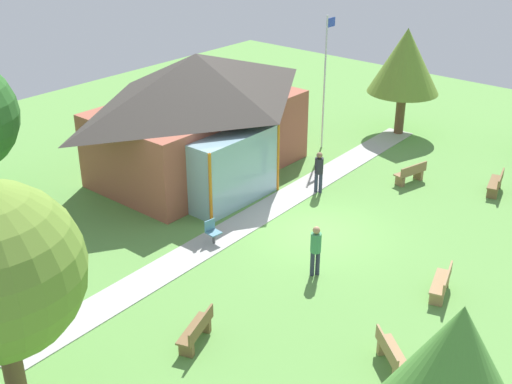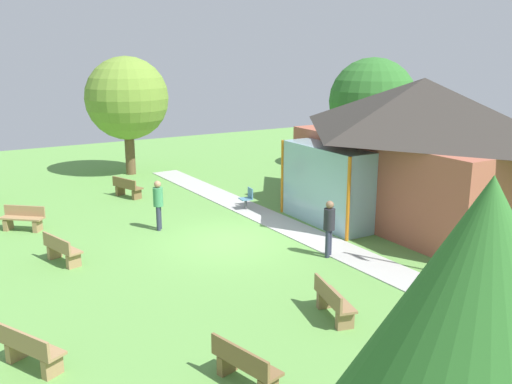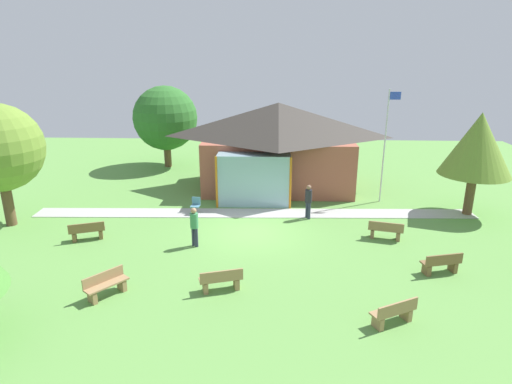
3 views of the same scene
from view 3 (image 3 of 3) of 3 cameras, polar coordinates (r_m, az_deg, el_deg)
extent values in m
plane|color=#609947|center=(20.25, -0.52, -5.24)|extent=(44.00, 44.00, 0.00)
cube|color=#A35642|center=(26.37, 2.84, 3.86)|extent=(8.59, 5.10, 3.10)
pyramid|color=#38332D|center=(25.86, 2.93, 9.36)|extent=(9.59, 6.10, 2.01)
cube|color=#8CB2BF|center=(23.39, -0.28, 1.63)|extent=(3.87, 1.20, 2.79)
cylinder|color=orange|center=(22.98, -5.17, 1.26)|extent=(0.12, 0.12, 2.79)
cylinder|color=orange|center=(22.81, 4.51, 1.15)|extent=(0.12, 0.12, 2.79)
cube|color=#ADADA8|center=(22.47, -0.21, -2.78)|extent=(22.45, 2.03, 0.03)
cylinder|color=silver|center=(24.39, 16.40, 5.61)|extent=(0.08, 0.08, 6.11)
cube|color=blue|center=(24.07, 17.69, 11.89)|extent=(0.60, 0.02, 0.40)
cube|color=#9E7A51|center=(14.39, 17.43, -14.55)|extent=(1.53, 1.08, 0.06)
cube|color=#9E7A51|center=(14.21, 15.61, -16.05)|extent=(0.33, 0.43, 0.39)
cube|color=#9E7A51|center=(14.86, 18.97, -14.76)|extent=(0.33, 0.43, 0.39)
cube|color=#9E7A51|center=(14.17, 18.04, -14.17)|extent=(1.36, 0.74, 0.36)
cube|color=olive|center=(20.22, 16.56, -4.67)|extent=(1.56, 0.79, 0.06)
cube|color=olive|center=(20.32, 14.94, -5.20)|extent=(0.25, 0.43, 0.39)
cube|color=olive|center=(20.34, 18.04, -5.47)|extent=(0.25, 0.43, 0.39)
cube|color=olive|center=(19.97, 16.60, -4.32)|extent=(1.47, 0.43, 0.36)
cube|color=brown|center=(20.69, -21.18, -4.65)|extent=(1.56, 0.93, 0.06)
cube|color=brown|center=(20.83, -22.61, -5.43)|extent=(0.29, 0.43, 0.39)
cube|color=brown|center=(20.75, -19.58, -5.17)|extent=(0.29, 0.43, 0.39)
cube|color=brown|center=(20.44, -21.27, -4.31)|extent=(1.43, 0.57, 0.36)
cube|color=#9E7A51|center=(15.93, -18.90, -11.33)|extent=(1.30, 1.43, 0.06)
cube|color=#9E7A51|center=(16.28, -17.10, -11.50)|extent=(0.41, 0.38, 0.39)
cube|color=#9E7A51|center=(15.85, -20.57, -12.75)|extent=(0.41, 0.38, 0.39)
cube|color=#9E7A51|center=(15.98, -19.32, -10.42)|extent=(1.01, 1.19, 0.36)
cube|color=brown|center=(17.94, 22.95, -8.40)|extent=(1.56, 0.79, 0.06)
cube|color=brown|center=(17.75, 21.36, -9.39)|extent=(0.25, 0.43, 0.39)
cube|color=brown|center=(18.35, 24.29, -8.86)|extent=(0.25, 0.43, 0.39)
cube|color=brown|center=(17.71, 23.38, -8.04)|extent=(1.47, 0.43, 0.36)
cube|color=#9E7A51|center=(15.50, -4.62, -11.18)|extent=(1.56, 0.85, 0.06)
cube|color=#9E7A51|center=(15.56, -6.63, -12.20)|extent=(0.27, 0.43, 0.39)
cube|color=#9E7A51|center=(15.71, -2.57, -11.77)|extent=(0.27, 0.43, 0.39)
cube|color=#9E7A51|center=(15.24, -4.51, -10.83)|extent=(1.45, 0.49, 0.36)
cube|color=teal|center=(22.44, -7.94, -1.82)|extent=(0.49, 0.49, 0.04)
cube|color=teal|center=(22.55, -7.82, -1.13)|extent=(0.44, 0.09, 0.40)
cylinder|color=#4C4C51|center=(22.52, -7.91, -2.38)|extent=(0.10, 0.10, 0.42)
cylinder|color=#4C4C51|center=(22.59, -7.89, -2.85)|extent=(0.36, 0.36, 0.02)
cylinder|color=#2D3347|center=(18.80, -7.78, -5.90)|extent=(0.14, 0.14, 0.85)
cylinder|color=#2D3347|center=(18.92, -8.18, -5.76)|extent=(0.14, 0.14, 0.85)
cylinder|color=#3F8C59|center=(18.57, -8.08, -3.71)|extent=(0.34, 0.34, 0.65)
sphere|color=tan|center=(18.41, -8.14, -2.42)|extent=(0.24, 0.24, 0.24)
cylinder|color=#2D3347|center=(21.90, 6.66, -2.32)|extent=(0.14, 0.14, 0.85)
cylinder|color=#2D3347|center=(21.77, 6.94, -2.46)|extent=(0.14, 0.14, 0.85)
cylinder|color=#26262D|center=(21.58, 6.87, -0.53)|extent=(0.34, 0.34, 0.65)
sphere|color=#846047|center=(21.45, 6.92, 0.60)|extent=(0.24, 0.24, 0.24)
cylinder|color=brown|center=(24.52, 26.12, -0.31)|extent=(0.45, 0.45, 2.11)
cone|color=olive|center=(23.92, 26.97, 5.60)|extent=(3.42, 3.42, 3.08)
cylinder|color=brown|center=(23.78, -29.63, -1.19)|extent=(0.48, 0.48, 2.26)
cylinder|color=brown|center=(32.00, -11.45, 4.87)|extent=(0.50, 0.50, 1.81)
sphere|color=#2D6B28|center=(31.53, -11.74, 9.42)|extent=(4.45, 4.45, 4.45)
camera|label=1|loc=(19.63, -70.61, 16.57)|focal=45.99mm
camera|label=2|loc=(17.89, 56.11, 3.85)|focal=39.45mm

